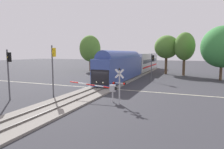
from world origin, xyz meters
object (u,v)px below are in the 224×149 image
crossing_gate_far (99,73)px  traffic_signal_far_side (152,63)px  maple_right_background (222,47)px  commuter_train (135,63)px  oak_far_right (185,47)px  crossing_signal_mast (119,82)px  pine_left_background (90,49)px  crossing_gate_near (107,88)px  traffic_signal_median (53,63)px  traffic_signal_near_left (9,67)px  elm_centre_background (167,47)px

crossing_gate_far → traffic_signal_far_side: (9.12, 2.77, 1.92)m
traffic_signal_far_side → maple_right_background: size_ratio=0.50×
commuter_train → oak_far_right: 11.42m
crossing_signal_mast → pine_left_background: bearing=122.9°
crossing_signal_mast → pine_left_background: pine_left_background is taller
commuter_train → traffic_signal_far_side: commuter_train is taller
traffic_signal_far_side → oak_far_right: bearing=66.7°
crossing_gate_far → pine_left_background: size_ratio=0.53×
crossing_gate_near → traffic_signal_median: 7.13m
crossing_gate_far → traffic_signal_near_left: 17.05m
commuter_train → oak_far_right: bearing=14.7°
crossing_signal_mast → pine_left_background: (-19.37, 29.93, 4.07)m
crossing_signal_mast → elm_centre_background: bearing=87.6°
crossing_signal_mast → commuter_train: bearing=101.4°
oak_far_right → crossing_gate_far: bearing=-134.4°
crossing_gate_far → traffic_signal_near_left: traffic_signal_near_left is taller
commuter_train → pine_left_background: size_ratio=4.17×
traffic_signal_far_side → elm_centre_background: (0.96, 13.35, 3.13)m
traffic_signal_median → pine_left_background: size_ratio=0.60×
pine_left_background → crossing_gate_near: bearing=-58.8°
traffic_signal_near_left → pine_left_background: (-7.99, 32.89, 2.65)m
traffic_signal_far_side → oak_far_right: 13.08m
crossing_signal_mast → traffic_signal_far_side: 16.56m
maple_right_background → oak_far_right: size_ratio=1.04×
elm_centre_background → traffic_signal_median: bearing=-107.7°
crossing_gate_far → traffic_signal_far_side: bearing=16.9°
traffic_signal_far_side → crossing_gate_far: bearing=-163.1°
crossing_gate_far → commuter_train: bearing=72.5°
elm_centre_background → oak_far_right: 4.39m
pine_left_background → traffic_signal_near_left: bearing=-76.4°
pine_left_background → oak_far_right: (24.68, -1.73, 0.19)m
traffic_signal_far_side → maple_right_background: bearing=28.4°
traffic_signal_median → traffic_signal_far_side: (8.51, 16.22, -0.63)m
commuter_train → crossing_gate_near: (3.59, -24.90, -1.35)m
traffic_signal_median → maple_right_background: (20.14, 22.52, 2.22)m
commuter_train → crossing_signal_mast: (5.14, -25.45, -0.56)m
crossing_gate_near → crossing_gate_far: (-7.27, 13.21, -0.01)m
traffic_signal_median → traffic_signal_near_left: bearing=-134.2°
crossing_gate_near → traffic_signal_median: size_ratio=0.96×
commuter_train → crossing_gate_near: 25.20m
pine_left_background → maple_right_background: bearing=-12.8°
commuter_train → elm_centre_background: size_ratio=4.49×
crossing_signal_mast → crossing_gate_far: crossing_signal_mast is taller
oak_far_right → elm_centre_background: bearing=157.5°
commuter_train → maple_right_background: maple_right_background is taller
commuter_train → crossing_gate_far: 12.34m
oak_far_right → traffic_signal_near_left: bearing=-118.2°
commuter_train → traffic_signal_near_left: commuter_train is taller
crossing_gate_far → oak_far_right: oak_far_right is taller
oak_far_right → crossing_gate_near: bearing=-103.9°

